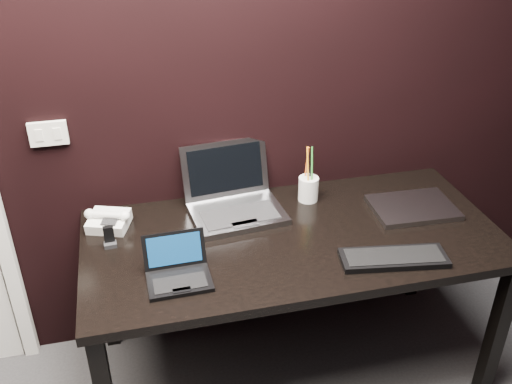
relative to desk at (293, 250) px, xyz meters
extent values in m
plane|color=black|center=(-0.30, 0.40, 0.64)|extent=(4.00, 0.00, 4.00)
cube|color=silver|center=(-0.92, 0.39, 0.46)|extent=(0.15, 0.02, 0.10)
cube|color=silver|center=(-0.95, 0.38, 0.46)|extent=(0.03, 0.01, 0.05)
cube|color=silver|center=(-0.88, 0.38, 0.46)|extent=(0.03, 0.01, 0.05)
cube|color=black|center=(0.00, 0.00, 0.06)|extent=(1.70, 0.80, 0.04)
cube|color=black|center=(0.80, -0.35, -0.31)|extent=(0.06, 0.06, 0.70)
cube|color=black|center=(-0.80, 0.35, -0.31)|extent=(0.06, 0.06, 0.70)
cube|color=black|center=(0.80, 0.35, -0.31)|extent=(0.06, 0.06, 0.70)
cube|color=black|center=(-0.49, -0.20, 0.09)|extent=(0.23, 0.16, 0.02)
cube|color=black|center=(-0.49, -0.22, 0.10)|extent=(0.19, 0.09, 0.00)
cube|color=black|center=(-0.49, -0.26, 0.10)|extent=(0.06, 0.03, 0.00)
cube|color=black|center=(-0.49, -0.10, 0.16)|extent=(0.23, 0.05, 0.13)
cube|color=#0A294F|center=(-0.49, -0.11, 0.16)|extent=(0.20, 0.04, 0.11)
cube|color=gray|center=(-0.19, 0.19, 0.09)|extent=(0.41, 0.32, 0.03)
cube|color=black|center=(-0.19, 0.16, 0.11)|extent=(0.33, 0.18, 0.00)
cube|color=gray|center=(-0.18, 0.08, 0.11)|extent=(0.11, 0.06, 0.00)
cube|color=#A4A4A9|center=(-0.21, 0.36, 0.22)|extent=(0.39, 0.11, 0.24)
cube|color=black|center=(-0.21, 0.35, 0.23)|extent=(0.34, 0.09, 0.20)
cube|color=black|center=(0.32, -0.26, 0.09)|extent=(0.42, 0.20, 0.02)
cube|color=black|center=(0.32, -0.26, 0.10)|extent=(0.38, 0.17, 0.00)
cube|color=#939499|center=(0.56, 0.06, 0.09)|extent=(0.37, 0.27, 0.02)
cube|color=silver|center=(-0.73, 0.23, 0.10)|extent=(0.20, 0.19, 0.07)
cylinder|color=silver|center=(-0.73, 0.23, 0.14)|extent=(0.15, 0.08, 0.03)
sphere|color=silver|center=(-0.80, 0.25, 0.14)|extent=(0.06, 0.06, 0.04)
sphere|color=white|center=(-0.66, 0.20, 0.14)|extent=(0.06, 0.06, 0.04)
cube|color=black|center=(-0.73, 0.19, 0.13)|extent=(0.07, 0.06, 0.01)
cube|color=black|center=(-0.73, 0.10, 0.12)|extent=(0.04, 0.02, 0.09)
cube|color=black|center=(-0.73, 0.09, 0.09)|extent=(0.05, 0.04, 0.02)
cylinder|color=white|center=(0.14, 0.25, 0.13)|extent=(0.12, 0.12, 0.11)
cylinder|color=orange|center=(0.14, 0.27, 0.26)|extent=(0.01, 0.04, 0.17)
cylinder|color=green|center=(0.15, 0.24, 0.26)|extent=(0.01, 0.03, 0.17)
cylinder|color=black|center=(0.15, 0.27, 0.26)|extent=(0.01, 0.02, 0.17)
cylinder|color=orange|center=(0.13, 0.25, 0.26)|extent=(0.01, 0.04, 0.17)
camera|label=1|loc=(-0.60, -1.84, 1.40)|focal=40.00mm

